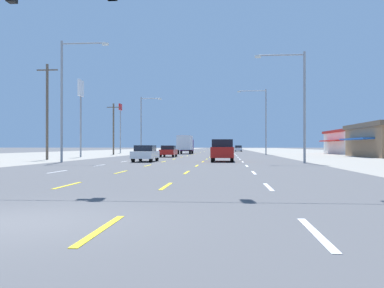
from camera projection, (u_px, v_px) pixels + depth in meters
ground_plane at (205, 154)px, 73.37m from camera, size 572.00×572.00×0.00m
lot_apron_left at (68, 154)px, 75.40m from camera, size 28.00×440.00×0.01m
lot_apron_right at (349, 154)px, 71.33m from camera, size 28.00×440.00×0.01m
lane_markings at (212, 151)px, 111.73m from camera, size 10.64×227.60×0.01m
signal_span_wire at (116, 35)px, 14.57m from camera, size 26.61×0.52×8.60m
sedan_inner_left_nearest at (145, 153)px, 37.08m from camera, size 1.80×4.50×1.46m
suv_inner_right_near at (222, 150)px, 37.43m from camera, size 1.98×4.90×1.98m
sedan_inner_left_mid at (169, 151)px, 52.82m from camera, size 1.80×4.50×1.46m
box_truck_inner_left_midfar at (185, 144)px, 74.00m from camera, size 2.40×7.20×3.23m
sedan_far_left_far at (171, 149)px, 80.58m from camera, size 1.80×4.50×1.46m
hatchback_far_right_farther at (238, 148)px, 104.41m from camera, size 1.72×3.90×1.54m
hatchback_far_right_farthest at (238, 148)px, 122.22m from camera, size 1.72×3.90×1.54m
sedan_inner_right_distant_a at (226, 148)px, 136.64m from camera, size 1.80×4.50×1.46m
storefront_right_row_2 at (371, 142)px, 73.00m from camera, size 14.12×17.30×4.21m
pole_sign_left_row_1 at (81, 100)px, 52.38m from camera, size 0.24×1.67×9.70m
pole_sign_left_row_2 at (120, 118)px, 80.68m from camera, size 0.24×1.68×9.56m
streetlight_left_row_0 at (66, 92)px, 35.46m from camera, size 4.15×0.26×10.36m
streetlight_right_row_0 at (299, 98)px, 33.86m from camera, size 4.10×0.26×9.07m
streetlight_left_row_1 at (143, 122)px, 68.50m from camera, size 3.48×0.26×9.45m
streetlight_right_row_1 at (263, 117)px, 66.90m from camera, size 4.66×0.26×10.52m
utility_pole_left_row_0 at (47, 110)px, 42.35m from camera, size 2.20×0.26×9.72m
utility_pole_left_row_1 at (113, 128)px, 66.99m from camera, size 2.20×0.26×8.22m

